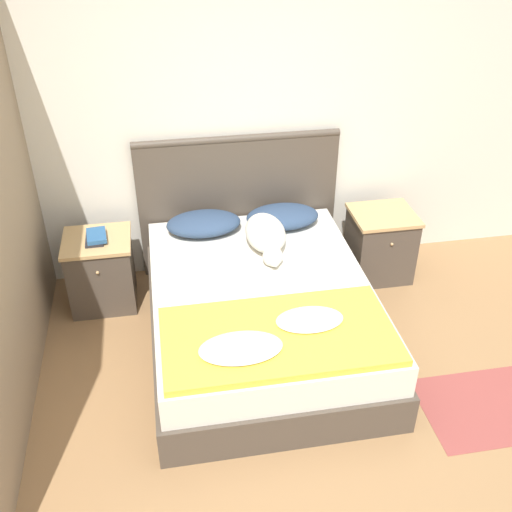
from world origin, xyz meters
name	(u,v)px	position (x,y,z in m)	size (l,w,h in m)	color
ground_plane	(283,462)	(0.00, 0.00, 0.00)	(16.00, 16.00, 0.00)	#997047
wall_back	(227,119)	(0.00, 2.13, 1.27)	(9.00, 0.06, 2.55)	silver
bed	(261,314)	(0.06, 1.05, 0.25)	(1.51, 1.96, 0.50)	#4C4238
headboard	(238,202)	(0.06, 2.06, 0.61)	(1.59, 0.06, 1.17)	#4C4238
nightstand_left	(101,271)	(-1.05, 1.72, 0.29)	(0.50, 0.47, 0.57)	#4C4238
nightstand_right	(380,244)	(1.17, 1.72, 0.29)	(0.50, 0.47, 0.57)	#4C4238
pillow_left	(204,223)	(-0.24, 1.81, 0.58)	(0.57, 0.36, 0.15)	navy
pillow_right	(282,217)	(0.37, 1.81, 0.58)	(0.57, 0.36, 0.15)	navy
quilt	(277,336)	(0.05, 0.48, 0.53)	(1.39, 0.73, 0.08)	yellow
dog	(266,235)	(0.19, 1.52, 0.60)	(0.29, 0.69, 0.21)	silver
book_stack	(96,237)	(-1.04, 1.71, 0.60)	(0.16, 0.22, 0.05)	#232328
rug	(511,403)	(1.52, 0.18, 0.00)	(1.15, 0.62, 0.00)	#93423D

